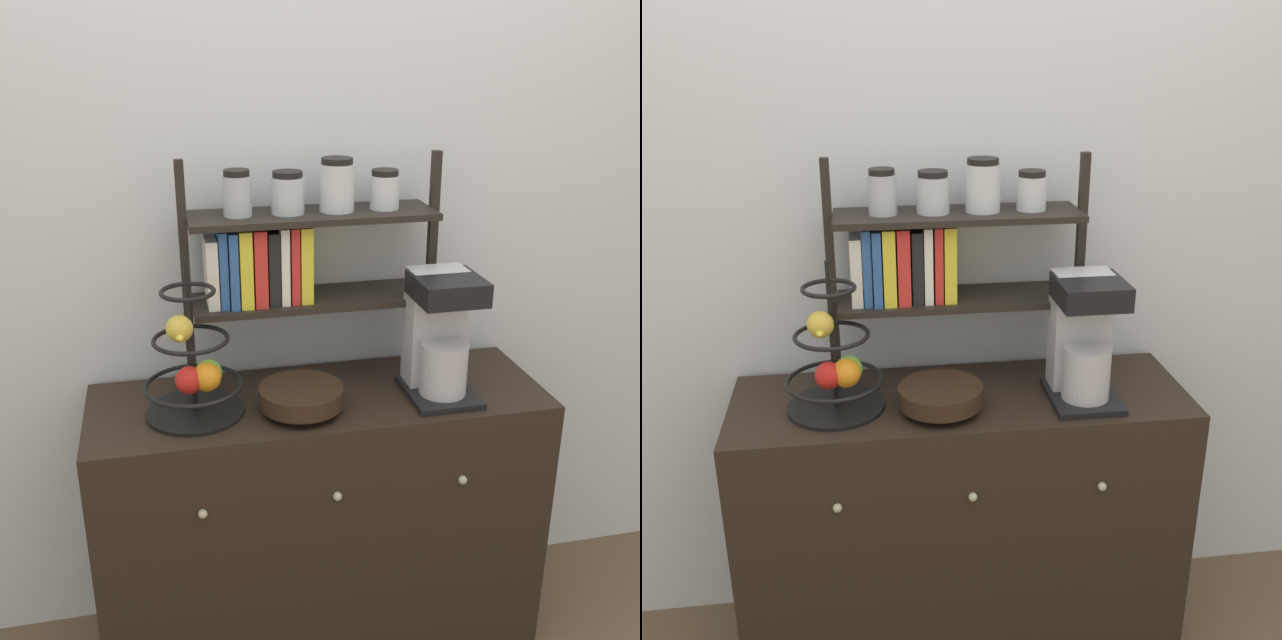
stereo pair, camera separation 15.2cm
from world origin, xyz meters
TOP-DOWN VIEW (x-y plane):
  - wall_back at (0.00, 0.47)m, footprint 7.00×0.05m
  - sideboard at (0.00, 0.21)m, footprint 1.27×0.45m
  - coffee_maker at (0.33, 0.17)m, footprint 0.19×0.23m
  - fruit_stand at (-0.34, 0.18)m, footprint 0.26×0.26m
  - wooden_bowl at (-0.07, 0.14)m, footprint 0.23×0.23m
  - shelf_hutch at (-0.06, 0.33)m, footprint 0.72×0.20m

SIDE VIEW (x-z plane):
  - sideboard at x=0.00m, z-range 0.00..0.84m
  - wooden_bowl at x=-0.07m, z-range 0.85..0.92m
  - fruit_stand at x=-0.34m, z-range 0.77..1.18m
  - coffee_maker at x=0.33m, z-range 0.84..1.19m
  - shelf_hutch at x=-0.06m, z-range 0.92..1.57m
  - wall_back at x=0.00m, z-range 0.00..2.60m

